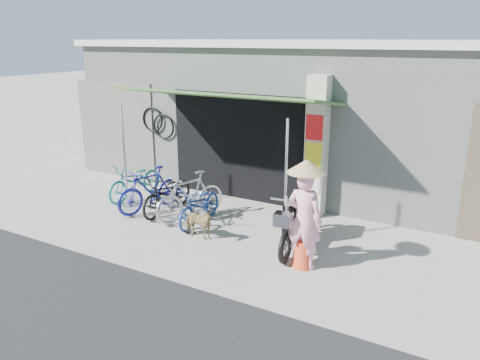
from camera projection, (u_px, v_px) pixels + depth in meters
The scene contains 13 objects.
ground at pixel (223, 247), 8.65m from camera, with size 80.00×80.00×0.00m, color #A7A096.
bicycle_shop at pixel (322, 112), 12.36m from camera, with size 12.30×5.30×3.66m.
shop_pillar at pixel (317, 147), 9.85m from camera, with size 0.42×0.44×3.00m.
awning at pixel (225, 98), 9.70m from camera, with size 4.60×1.88×2.72m.
neighbour_left at pixel (116, 130), 12.78m from camera, with size 2.60×0.06×2.60m, color #6B665B.
bike_teal at pixel (135, 180), 11.16m from camera, with size 0.59×1.69×0.89m, color teal.
bike_blue at pixel (150, 190), 10.33m from camera, with size 0.46×1.64×0.99m, color navy.
bike_black at pixel (168, 193), 10.26m from camera, with size 0.59×1.69×0.89m, color black.
bike_silver at pixel (190, 196), 9.84m from camera, with size 0.48×1.72×1.03m, color silver.
bike_navy at pixel (200, 205), 9.64m from camera, with size 0.54×1.54×0.81m, color navy.
street_dog at pixel (198, 223), 8.95m from camera, with size 0.33×0.72×0.61m, color #9F8454.
moped at pixel (298, 219), 8.56m from camera, with size 0.58×2.01×1.14m.
nun at pixel (305, 216), 7.66m from camera, with size 0.64×0.64×1.87m.
Camera 1 is at (4.17, -6.74, 3.70)m, focal length 35.00 mm.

